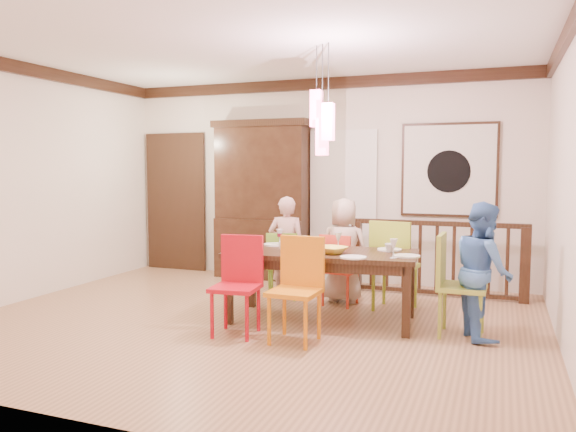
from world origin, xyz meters
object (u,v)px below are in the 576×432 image
(dining_table, at_px, (321,259))
(person_far_left, at_px, (287,248))
(person_end_right, at_px, (483,270))
(china_hutch, at_px, (262,199))
(person_far_mid, at_px, (344,250))
(chair_far_left, at_px, (283,260))
(chair_end_right, at_px, (462,278))
(balustrade, at_px, (437,257))

(dining_table, bearing_deg, person_far_left, 125.42)
(person_end_right, bearing_deg, person_far_left, 49.65)
(china_hutch, relative_size, person_far_mid, 1.83)
(china_hutch, height_order, person_end_right, china_hutch)
(chair_far_left, xyz_separation_m, person_far_mid, (0.76, 0.09, 0.15))
(chair_far_left, relative_size, chair_end_right, 0.85)
(person_far_left, bearing_deg, china_hutch, -61.79)
(chair_far_left, xyz_separation_m, person_far_left, (0.05, 0.01, 0.16))
(dining_table, bearing_deg, chair_end_right, -7.46)
(china_hutch, distance_m, person_far_left, 1.50)
(person_end_right, bearing_deg, chair_end_right, 76.55)
(chair_end_right, bearing_deg, person_far_left, 69.61)
(person_far_left, bearing_deg, balustrade, -163.28)
(chair_far_left, distance_m, balustrade, 1.95)
(person_far_left, bearing_deg, person_far_mid, 178.47)
(balustrade, xyz_separation_m, person_far_left, (-1.73, -0.79, 0.14))
(chair_far_left, height_order, person_end_right, person_end_right)
(balustrade, distance_m, person_end_right, 1.75)
(person_far_mid, height_order, person_end_right, person_end_right)
(person_far_left, bearing_deg, chair_far_left, 2.84)
(china_hutch, bearing_deg, chair_end_right, -33.96)
(chair_end_right, distance_m, balustrade, 1.71)
(china_hutch, bearing_deg, person_far_mid, -34.59)
(dining_table, bearing_deg, person_far_mid, 84.50)
(china_hutch, bearing_deg, dining_table, -51.85)
(chair_end_right, height_order, person_far_left, person_far_left)
(chair_end_right, xyz_separation_m, person_end_right, (0.19, 0.02, 0.09))
(person_far_left, distance_m, person_far_mid, 0.71)
(person_far_left, bearing_deg, chair_end_right, 150.25)
(balustrade, height_order, person_far_mid, person_far_mid)
(dining_table, relative_size, person_end_right, 1.57)
(dining_table, xyz_separation_m, person_end_right, (1.62, -0.03, -0.00))
(balustrade, distance_m, person_far_left, 1.91)
(dining_table, distance_m, balustrade, 1.91)
(chair_end_right, distance_m, person_end_right, 0.21)
(chair_far_left, relative_size, person_far_left, 0.66)
(dining_table, bearing_deg, person_end_right, -6.44)
(chair_far_left, relative_size, balustrade, 0.38)
(china_hutch, height_order, person_far_left, china_hutch)
(person_far_mid, xyz_separation_m, person_end_right, (1.62, -0.92, 0.02))
(chair_far_left, bearing_deg, dining_table, 116.20)
(chair_end_right, height_order, balustrade, chair_end_right)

